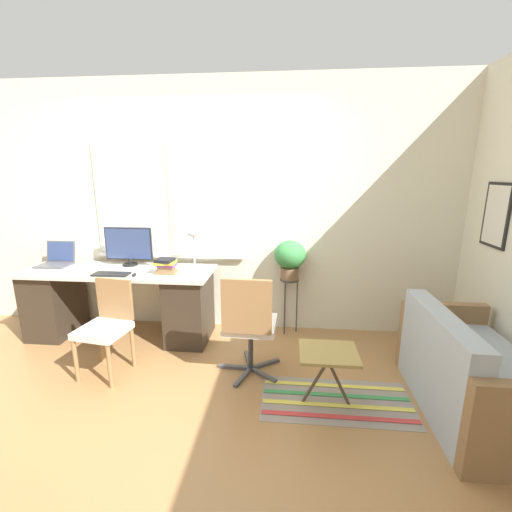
# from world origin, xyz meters

# --- Properties ---
(ground_plane) EXTENTS (14.00, 14.00, 0.00)m
(ground_plane) POSITION_xyz_m (0.00, 0.00, 0.00)
(ground_plane) COLOR #9E7042
(wall_back_with_window) EXTENTS (9.00, 0.12, 2.70)m
(wall_back_with_window) POSITION_xyz_m (-0.01, 0.74, 1.35)
(wall_back_with_window) COLOR beige
(wall_back_with_window) RESTS_ON ground_plane
(desk) EXTENTS (1.99, 0.66, 0.75)m
(desk) POSITION_xyz_m (-0.73, 0.33, 0.40)
(desk) COLOR beige
(desk) RESTS_ON ground_plane
(laptop) EXTENTS (0.33, 0.29, 0.25)m
(laptop) POSITION_xyz_m (-1.49, 0.45, 0.80)
(laptop) COLOR #4C4C51
(laptop) RESTS_ON desk
(monitor) EXTENTS (0.52, 0.16, 0.42)m
(monitor) POSITION_xyz_m (-0.68, 0.51, 0.97)
(monitor) COLOR black
(monitor) RESTS_ON desk
(keyboard) EXTENTS (0.36, 0.14, 0.02)m
(keyboard) POSITION_xyz_m (-0.70, 0.14, 0.76)
(keyboard) COLOR black
(keyboard) RESTS_ON desk
(mouse) EXTENTS (0.04, 0.06, 0.03)m
(mouse) POSITION_xyz_m (-0.46, 0.12, 0.76)
(mouse) COLOR black
(mouse) RESTS_ON desk
(desk_lamp) EXTENTS (0.13, 0.13, 0.43)m
(desk_lamp) POSITION_xyz_m (0.06, 0.44, 1.08)
(desk_lamp) COLOR #ADADB2
(desk_lamp) RESTS_ON desk
(book_stack) EXTENTS (0.22, 0.18, 0.15)m
(book_stack) POSITION_xyz_m (-0.18, 0.25, 0.83)
(book_stack) COLOR olive
(book_stack) RESTS_ON desk
(desk_chair_wooden) EXTENTS (0.43, 0.44, 0.82)m
(desk_chair_wooden) POSITION_xyz_m (-0.53, -0.33, 0.45)
(desk_chair_wooden) COLOR olive
(desk_chair_wooden) RESTS_ON ground_plane
(office_chair_swivel) EXTENTS (0.56, 0.58, 0.93)m
(office_chair_swivel) POSITION_xyz_m (0.73, -0.28, 0.49)
(office_chair_swivel) COLOR #47474C
(office_chair_swivel) RESTS_ON ground_plane
(couch_loveseat) EXTENTS (0.71, 1.28, 0.77)m
(couch_loveseat) POSITION_xyz_m (2.39, -0.60, 0.29)
(couch_loveseat) COLOR #9EA8B2
(couch_loveseat) RESTS_ON ground_plane
(plant_stand) EXTENTS (0.21, 0.21, 0.62)m
(plant_stand) POSITION_xyz_m (1.06, 0.60, 0.52)
(plant_stand) COLOR #333338
(plant_stand) RESTS_ON ground_plane
(potted_plant) EXTENTS (0.33, 0.33, 0.42)m
(potted_plant) POSITION_xyz_m (1.06, 0.60, 0.86)
(potted_plant) COLOR brown
(potted_plant) RESTS_ON plant_stand
(floor_rug_striped) EXTENTS (1.17, 0.57, 0.01)m
(floor_rug_striped) POSITION_xyz_m (1.44, -0.58, 0.00)
(floor_rug_striped) COLOR gray
(floor_rug_striped) RESTS_ON ground_plane
(folding_stool) EXTENTS (0.43, 0.37, 0.45)m
(folding_stool) POSITION_xyz_m (1.36, -0.61, 0.41)
(folding_stool) COLOR olive
(folding_stool) RESTS_ON ground_plane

